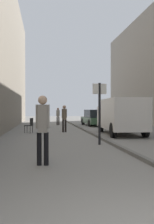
{
  "coord_description": "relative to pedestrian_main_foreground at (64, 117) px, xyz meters",
  "views": [
    {
      "loc": [
        -1.33,
        -1.93,
        1.49
      ],
      "look_at": [
        0.61,
        11.91,
        1.34
      ],
      "focal_mm": 39.82,
      "sensor_mm": 36.0,
      "label": 1
    }
  ],
  "objects": [
    {
      "name": "pedestrian_mid_block",
      "position": [
        0.04,
        7.23,
        -0.07
      ],
      "size": [
        0.32,
        0.21,
        1.63
      ],
      "rotation": [
        0.0,
        0.0,
        0.11
      ],
      "color": "black",
      "rests_on": "ground_plane"
    },
    {
      "name": "kerb_strip",
      "position": [
        1.5,
        -2.09,
        -0.95
      ],
      "size": [
        0.16,
        40.0,
        0.12
      ],
      "primitive_type": "cube",
      "color": "#615F5B",
      "rests_on": "ground_plane"
    },
    {
      "name": "street_sign_post",
      "position": [
        0.98,
        -5.81,
        0.54
      ],
      "size": [
        0.6,
        0.1,
        2.6
      ],
      "rotation": [
        0.0,
        0.0,
        3.2
      ],
      "color": "black",
      "rests_on": "ground_plane"
    },
    {
      "name": "cafe_chair_near_window",
      "position": [
        -2.19,
        -0.18,
        -0.46
      ],
      "size": [
        0.57,
        0.57,
        0.94
      ],
      "rotation": [
        0.0,
        0.0,
        1.2
      ],
      "color": "black",
      "rests_on": "ground_plane"
    },
    {
      "name": "pedestrian_main_foreground",
      "position": [
        0.0,
        0.0,
        0.0
      ],
      "size": [
        0.34,
        0.24,
        1.75
      ],
      "rotation": [
        0.0,
        0.0,
        3.39
      ],
      "color": "black",
      "rests_on": "ground_plane"
    },
    {
      "name": "ground_plane",
      "position": [
        -0.08,
        -2.09,
        -1.01
      ],
      "size": [
        80.0,
        80.0,
        0.0
      ],
      "primitive_type": "plane",
      "color": "gray"
    },
    {
      "name": "delivery_van",
      "position": [
        3.19,
        -1.86,
        0.14
      ],
      "size": [
        2.18,
        5.04,
        2.1
      ],
      "rotation": [
        0.0,
        0.0,
        -0.05
      ],
      "color": "silver",
      "rests_on": "ground_plane"
    },
    {
      "name": "parked_car",
      "position": [
        3.35,
        6.16,
        -0.3
      ],
      "size": [
        1.99,
        4.28,
        1.45
      ],
      "rotation": [
        0.0,
        0.0,
        0.04
      ],
      "color": "#335138",
      "rests_on": "ground_plane"
    },
    {
      "name": "pedestrian_far_crossing",
      "position": [
        -1.4,
        -9.36,
        0.06
      ],
      "size": [
        0.37,
        0.24,
        1.86
      ],
      "rotation": [
        0.0,
        0.0,
        3.01
      ],
      "color": "black",
      "rests_on": "ground_plane"
    }
  ]
}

